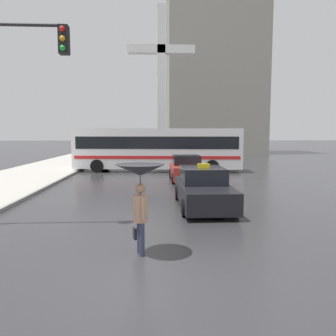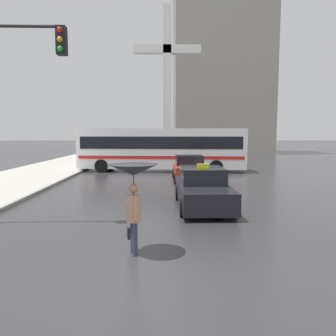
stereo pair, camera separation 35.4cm
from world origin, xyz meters
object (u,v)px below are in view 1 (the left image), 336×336
at_px(taxi, 203,189).
at_px(monument_cross, 161,73).
at_px(sedan_red, 186,169).
at_px(pedestrian_with_umbrella, 140,181).
at_px(city_bus, 158,148).

xyz_separation_m(taxi, monument_cross, (-0.76, 24.98, 8.86)).
height_order(sedan_red, monument_cross, monument_cross).
bearing_deg(taxi, monument_cross, -88.25).
bearing_deg(sedan_red, pedestrian_with_umbrella, 78.88).
bearing_deg(city_bus, taxi, -167.34).
xyz_separation_m(sedan_red, pedestrian_with_umbrella, (-2.37, -12.07, 1.02)).
bearing_deg(city_bus, monument_cross, 2.67).
xyz_separation_m(taxi, city_bus, (-1.47, 12.35, 1.09)).
height_order(sedan_red, pedestrian_with_umbrella, pedestrian_with_umbrella).
bearing_deg(sedan_red, taxi, 88.88).
distance_m(taxi, city_bus, 12.48).
bearing_deg(sedan_red, monument_cross, -87.10).
bearing_deg(taxi, pedestrian_with_umbrella, 65.61).
bearing_deg(pedestrian_with_umbrella, city_bus, -18.80).
bearing_deg(pedestrian_with_umbrella, monument_cross, -19.08).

